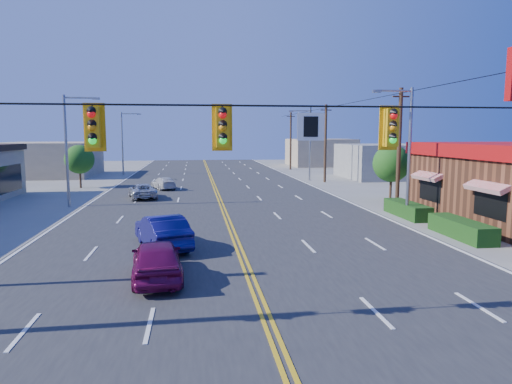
{
  "coord_description": "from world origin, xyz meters",
  "views": [
    {
      "loc": [
        -1.96,
        -12.21,
        5.26
      ],
      "look_at": [
        1.26,
        11.5,
        2.2
      ],
      "focal_mm": 32.0,
      "sensor_mm": 36.0,
      "label": 1
    }
  ],
  "objects": [
    {
      "name": "ground",
      "position": [
        0.0,
        0.0,
        0.0
      ],
      "size": [
        160.0,
        160.0,
        0.0
      ],
      "primitive_type": "plane",
      "color": "gray",
      "rests_on": "ground"
    },
    {
      "name": "road",
      "position": [
        0.0,
        20.0,
        0.03
      ],
      "size": [
        20.0,
        120.0,
        0.06
      ],
      "primitive_type": "cube",
      "color": "#2D2D30",
      "rests_on": "ground"
    },
    {
      "name": "signal_span",
      "position": [
        -0.12,
        0.0,
        4.89
      ],
      "size": [
        24.32,
        0.34,
        9.0
      ],
      "color": "#47301E",
      "rests_on": "ground"
    },
    {
      "name": "streetlight_se",
      "position": [
        10.79,
        14.0,
        4.51
      ],
      "size": [
        2.55,
        0.25,
        8.0
      ],
      "color": "gray",
      "rests_on": "ground"
    },
    {
      "name": "streetlight_ne",
      "position": [
        10.79,
        38.0,
        4.51
      ],
      "size": [
        2.55,
        0.25,
        8.0
      ],
      "color": "gray",
      "rests_on": "ground"
    },
    {
      "name": "streetlight_sw",
      "position": [
        -10.79,
        22.0,
        4.51
      ],
      "size": [
        2.55,
        0.25,
        8.0
      ],
      "color": "gray",
      "rests_on": "ground"
    },
    {
      "name": "streetlight_nw",
      "position": [
        -10.79,
        48.0,
        4.51
      ],
      "size": [
        2.55,
        0.25,
        8.0
      ],
      "color": "gray",
      "rests_on": "ground"
    },
    {
      "name": "utility_pole_near",
      "position": [
        12.2,
        18.0,
        4.2
      ],
      "size": [
        0.28,
        0.28,
        8.4
      ],
      "primitive_type": "cylinder",
      "color": "#47301E",
      "rests_on": "ground"
    },
    {
      "name": "utility_pole_mid",
      "position": [
        12.2,
        36.0,
        4.2
      ],
      "size": [
        0.28,
        0.28,
        8.4
      ],
      "primitive_type": "cylinder",
      "color": "#47301E",
      "rests_on": "ground"
    },
    {
      "name": "utility_pole_far",
      "position": [
        12.2,
        54.0,
        4.2
      ],
      "size": [
        0.28,
        0.28,
        8.4
      ],
      "primitive_type": "cylinder",
      "color": "#47301E",
      "rests_on": "ground"
    },
    {
      "name": "tree_kfc_rear",
      "position": [
        13.5,
        22.0,
        2.93
      ],
      "size": [
        2.94,
        2.94,
        4.41
      ],
      "color": "#47301E",
      "rests_on": "ground"
    },
    {
      "name": "tree_west",
      "position": [
        -13.0,
        34.0,
        2.79
      ],
      "size": [
        2.8,
        2.8,
        4.2
      ],
      "color": "#47301E",
      "rests_on": "ground"
    },
    {
      "name": "bld_east_mid",
      "position": [
        22.0,
        40.0,
        2.0
      ],
      "size": [
        12.0,
        10.0,
        4.0
      ],
      "primitive_type": "cube",
      "color": "gray",
      "rests_on": "ground"
    },
    {
      "name": "bld_west_far",
      "position": [
        -20.0,
        48.0,
        2.1
      ],
      "size": [
        11.0,
        12.0,
        4.2
      ],
      "primitive_type": "cube",
      "color": "tan",
      "rests_on": "ground"
    },
    {
      "name": "bld_east_far",
      "position": [
        19.0,
        62.0,
        2.2
      ],
      "size": [
        10.0,
        10.0,
        4.4
      ],
      "primitive_type": "cube",
      "color": "tan",
      "rests_on": "ground"
    },
    {
      "name": "car_magenta",
      "position": [
        -3.35,
        4.03,
        0.74
      ],
      "size": [
        2.16,
        4.48,
        1.48
      ],
      "primitive_type": "imported",
      "rotation": [
        0.0,
        0.0,
        3.24
      ],
      "color": "#680B41",
      "rests_on": "ground"
    },
    {
      "name": "car_blue",
      "position": [
        -3.46,
        8.69,
        0.76
      ],
      "size": [
        2.99,
        4.91,
        1.53
      ],
      "primitive_type": "imported",
      "rotation": [
        0.0,
        0.0,
        3.46
      ],
      "color": "#110F5C",
      "rests_on": "ground"
    },
    {
      "name": "car_white",
      "position": [
        -4.88,
        31.54,
        0.57
      ],
      "size": [
        2.85,
        4.21,
        1.13
      ],
      "primitive_type": "imported",
      "rotation": [
        0.0,
        0.0,
        3.5
      ],
      "color": "silver",
      "rests_on": "ground"
    },
    {
      "name": "car_silver",
      "position": [
        -6.17,
        25.41,
        0.6
      ],
      "size": [
        2.84,
        4.64,
        1.2
      ],
      "primitive_type": "imported",
      "rotation": [
        0.0,
        0.0,
        3.35
      ],
      "color": "#B9BABF",
      "rests_on": "ground"
    }
  ]
}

